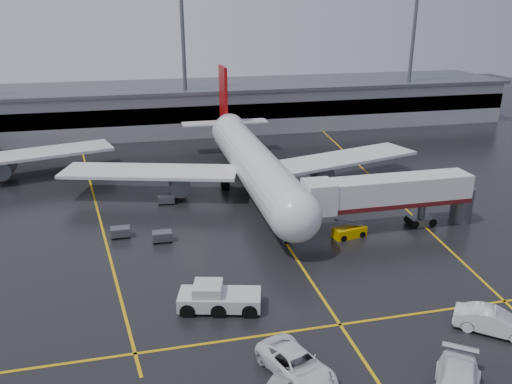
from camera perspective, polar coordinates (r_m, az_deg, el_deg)
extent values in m
plane|color=black|center=(60.14, 1.42, -2.80)|extent=(220.00, 220.00, 0.00)
cube|color=gold|center=(60.14, 1.42, -2.79)|extent=(0.25, 90.00, 0.02)
cube|color=gold|center=(41.73, 9.26, -14.24)|extent=(60.00, 0.25, 0.02)
cube|color=gold|center=(68.01, -17.34, -0.97)|extent=(9.99, 69.35, 0.02)
cube|color=gold|center=(74.96, 12.90, 1.39)|extent=(7.57, 69.64, 0.02)
cube|color=gray|center=(104.38, -5.27, 9.29)|extent=(120.00, 18.00, 8.00)
cube|color=black|center=(95.74, -4.51, 8.64)|extent=(120.00, 0.40, 3.00)
cube|color=#595B60|center=(103.67, -5.34, 11.62)|extent=(122.00, 19.00, 0.60)
cylinder|color=#595B60|center=(96.64, -7.92, 13.43)|extent=(0.70, 0.70, 25.00)
cylinder|color=#595B60|center=(110.38, 16.72, 13.60)|extent=(0.70, 0.70, 25.00)
cylinder|color=silver|center=(66.03, -0.29, 3.20)|extent=(5.20, 36.00, 5.20)
sphere|color=silver|center=(49.66, 4.36, -2.68)|extent=(5.20, 5.20, 5.20)
cone|color=silver|center=(85.82, -3.45, 7.54)|extent=(4.94, 8.00, 4.94)
cube|color=#95090A|center=(85.87, -3.64, 10.87)|extent=(0.50, 5.50, 8.50)
cube|color=silver|center=(85.78, -3.46, 7.67)|extent=(14.00, 3.00, 0.25)
cube|color=silver|center=(66.67, -11.65, 2.22)|extent=(22.80, 11.83, 0.40)
cube|color=silver|center=(71.95, 9.51, 3.68)|extent=(22.80, 11.83, 0.40)
cylinder|color=#595B60|center=(66.30, -8.51, 1.04)|extent=(2.60, 4.50, 2.60)
cylinder|color=#595B60|center=(70.22, 7.11, 2.20)|extent=(2.60, 4.50, 2.60)
cylinder|color=#595B60|center=(53.57, 3.32, -4.64)|extent=(0.56, 0.56, 2.00)
cylinder|color=#595B60|center=(69.22, -3.42, 1.18)|extent=(0.56, 0.56, 2.00)
cylinder|color=#595B60|center=(70.51, 1.71, 1.57)|extent=(0.56, 0.56, 2.00)
cylinder|color=black|center=(53.80, 3.30, -5.17)|extent=(0.40, 1.10, 1.10)
cylinder|color=black|center=(69.37, -3.42, 0.83)|extent=(1.00, 1.40, 1.40)
cylinder|color=black|center=(70.65, 1.70, 1.22)|extent=(1.00, 1.40, 1.40)
cube|color=silver|center=(79.60, -23.57, 3.84)|extent=(22.80, 11.83, 0.40)
cylinder|color=#595B60|center=(79.75, -26.01, 2.45)|extent=(2.60, 4.50, 2.60)
cube|color=silver|center=(57.49, 14.65, 0.13)|extent=(18.00, 3.20, 3.00)
cube|color=#4E1114|center=(57.94, 14.54, -1.07)|extent=(18.00, 3.30, 0.50)
cube|color=silver|center=(54.27, 6.94, -0.53)|extent=(3.00, 3.40, 3.30)
cylinder|color=#595B60|center=(60.40, 17.79, -2.16)|extent=(0.80, 0.80, 3.00)
cube|color=#595B60|center=(60.79, 17.68, -3.08)|extent=(2.60, 1.60, 0.90)
cylinder|color=#595B60|center=(62.87, 21.76, -1.29)|extent=(2.40, 2.40, 4.00)
cylinder|color=black|center=(60.25, 16.78, -3.19)|extent=(0.90, 1.80, 0.90)
cylinder|color=black|center=(61.34, 18.57, -2.97)|extent=(0.90, 1.80, 0.90)
cube|color=silver|center=(42.75, -4.02, -11.75)|extent=(7.06, 4.21, 1.13)
cube|color=silver|center=(42.35, -5.35, -10.63)|extent=(2.76, 2.76, 0.94)
cube|color=black|center=(42.35, -5.35, -10.63)|extent=(2.48, 2.48, 0.85)
cylinder|color=black|center=(43.21, -7.33, -12.02)|extent=(1.89, 3.05, 1.23)
cylinder|color=black|center=(42.92, -4.01, -12.13)|extent=(1.89, 3.05, 1.23)
cylinder|color=black|center=(42.78, -0.66, -12.19)|extent=(1.89, 3.05, 1.23)
cube|color=#DBA000|center=(55.91, 10.26, -4.36)|extent=(3.78, 2.17, 1.09)
cube|color=#595B60|center=(55.50, 10.33, -3.38)|extent=(3.54, 1.57, 1.24)
cylinder|color=black|center=(55.39, 9.24, -4.82)|extent=(1.02, 1.79, 0.69)
cylinder|color=black|center=(56.66, 11.24, -4.36)|extent=(1.02, 1.79, 0.69)
imported|color=white|center=(36.12, 4.51, -18.48)|extent=(4.98, 6.95, 1.76)
imported|color=silver|center=(43.72, 24.77, -12.86)|extent=(5.66, 5.14, 1.87)
cube|color=#595B60|center=(54.76, -10.31, -4.78)|extent=(2.00, 1.30, 0.90)
cylinder|color=black|center=(54.48, -11.09, -5.51)|extent=(0.40, 0.20, 0.40)
cylinder|color=black|center=(54.53, -9.41, -5.38)|extent=(0.40, 0.20, 0.40)
cylinder|color=black|center=(55.39, -11.14, -5.08)|extent=(0.40, 0.20, 0.40)
cylinder|color=black|center=(55.44, -9.49, -4.94)|extent=(0.40, 0.20, 0.40)
cube|color=#595B60|center=(56.70, -14.74, -4.25)|extent=(2.02, 1.33, 0.90)
cylinder|color=black|center=(56.47, -15.51, -4.95)|extent=(0.40, 0.20, 0.40)
cylinder|color=black|center=(56.41, -13.89, -4.82)|extent=(0.40, 0.20, 0.40)
cylinder|color=black|center=(57.38, -15.50, -4.54)|extent=(0.40, 0.20, 0.40)
cylinder|color=black|center=(57.33, -13.90, -4.41)|extent=(0.40, 0.20, 0.40)
cube|color=#595B60|center=(64.87, -9.89, -0.74)|extent=(2.10, 1.45, 0.90)
cylinder|color=black|center=(64.60, -10.57, -1.32)|extent=(0.40, 0.20, 0.40)
cylinder|color=black|center=(64.55, -9.16, -1.25)|extent=(0.40, 0.20, 0.40)
cylinder|color=black|center=(65.53, -10.56, -1.00)|extent=(0.40, 0.20, 0.40)
cylinder|color=black|center=(65.48, -9.16, -0.93)|extent=(0.40, 0.20, 0.40)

